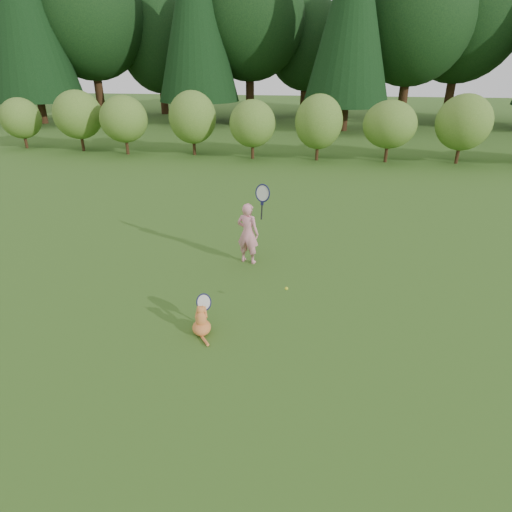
# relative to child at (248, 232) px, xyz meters

# --- Properties ---
(ground) EXTENTS (100.00, 100.00, 0.00)m
(ground) POSITION_rel_child_xyz_m (0.14, -1.97, -0.71)
(ground) COLOR #264A15
(ground) RESTS_ON ground
(shrub_row) EXTENTS (28.00, 3.00, 2.80)m
(shrub_row) POSITION_rel_child_xyz_m (0.14, 11.03, 0.69)
(shrub_row) COLOR #406820
(shrub_row) RESTS_ON ground
(child) EXTENTS (0.79, 0.49, 2.03)m
(child) POSITION_rel_child_xyz_m (0.00, 0.00, 0.00)
(child) COLOR pink
(child) RESTS_ON ground
(cat) EXTENTS (0.43, 0.79, 0.69)m
(cat) POSITION_rel_child_xyz_m (-0.32, -2.78, -0.45)
(cat) COLOR #C87126
(cat) RESTS_ON ground
(tennis_ball) EXTENTS (0.06, 0.06, 0.06)m
(tennis_ball) POSITION_rel_child_xyz_m (1.00, -2.10, -0.15)
(tennis_ball) COLOR yellow
(tennis_ball) RESTS_ON ground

